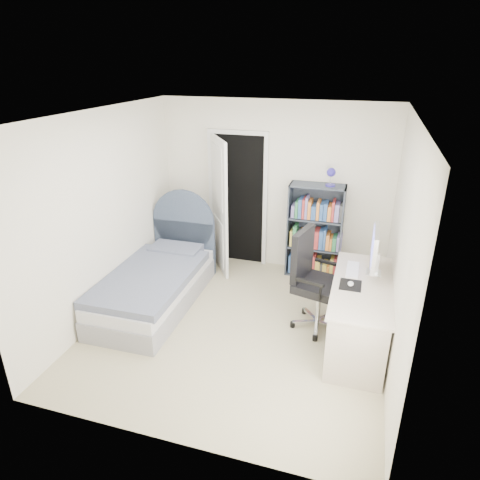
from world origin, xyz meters
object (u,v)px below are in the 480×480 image
(nightstand, at_px, (200,237))
(bed, at_px, (157,281))
(floor_lamp, at_px, (216,230))
(desk, at_px, (359,311))
(office_chair, at_px, (313,275))
(bookcase, at_px, (315,235))

(nightstand, bearing_deg, bed, -92.82)
(floor_lamp, xyz_separation_m, desk, (2.27, -1.62, -0.09))
(floor_lamp, xyz_separation_m, office_chair, (1.71, -1.39, 0.16))
(desk, xyz_separation_m, office_chair, (-0.57, 0.23, 0.25))
(bed, relative_size, bookcase, 1.27)
(bookcase, distance_m, office_chair, 1.33)
(office_chair, bearing_deg, desk, -21.95)
(nightstand, xyz_separation_m, desk, (2.52, -1.52, 0.03))
(nightstand, bearing_deg, desk, -31.09)
(bookcase, height_order, office_chair, bookcase)
(bed, distance_m, nightstand, 1.35)
(bookcase, relative_size, office_chair, 1.36)
(bed, height_order, desk, desk)
(bed, distance_m, floor_lamp, 1.49)
(bed, bearing_deg, desk, -3.99)
(nightstand, relative_size, desk, 0.38)
(bookcase, distance_m, desk, 1.72)
(floor_lamp, height_order, office_chair, floor_lamp)
(bookcase, xyz_separation_m, desk, (0.71, -1.55, -0.21))
(bed, xyz_separation_m, office_chair, (2.02, 0.05, 0.38))
(nightstand, distance_m, floor_lamp, 0.29)
(nightstand, bearing_deg, office_chair, -33.46)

